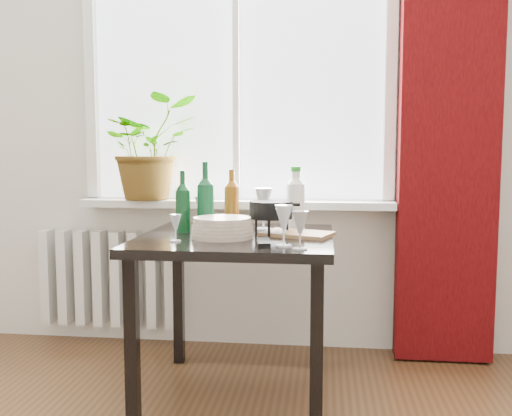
# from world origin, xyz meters

# --- Properties ---
(window) EXTENTS (1.72, 0.08, 1.62)m
(window) POSITION_xyz_m (0.00, 2.22, 1.60)
(window) COLOR white
(window) RESTS_ON ground
(windowsill) EXTENTS (1.72, 0.20, 0.04)m
(windowsill) POSITION_xyz_m (0.00, 2.15, 0.82)
(windowsill) COLOR silver
(windowsill) RESTS_ON ground
(curtain) EXTENTS (0.50, 0.12, 2.56)m
(curtain) POSITION_xyz_m (1.12, 2.12, 1.30)
(curtain) COLOR #390506
(curtain) RESTS_ON ground
(radiator) EXTENTS (0.80, 0.10, 0.55)m
(radiator) POSITION_xyz_m (-0.75, 2.18, 0.38)
(radiator) COLOR silver
(radiator) RESTS_ON ground
(table) EXTENTS (0.85, 0.85, 0.74)m
(table) POSITION_xyz_m (0.10, 1.55, 0.65)
(table) COLOR black
(table) RESTS_ON ground
(potted_plant) EXTENTS (0.68, 0.66, 0.57)m
(potted_plant) POSITION_xyz_m (-0.48, 2.15, 1.13)
(potted_plant) COLOR #1E651B
(potted_plant) RESTS_ON windowsill
(wine_bottle_left) EXTENTS (0.09, 0.09, 0.29)m
(wine_bottle_left) POSITION_xyz_m (-0.16, 1.62, 0.88)
(wine_bottle_left) COLOR #0B3B19
(wine_bottle_left) RESTS_ON table
(wine_bottle_right) EXTENTS (0.08, 0.08, 0.33)m
(wine_bottle_right) POSITION_xyz_m (-0.06, 1.63, 0.91)
(wine_bottle_right) COLOR #0C3F20
(wine_bottle_right) RESTS_ON table
(bottle_amber) EXTENTS (0.08, 0.08, 0.29)m
(bottle_amber) POSITION_xyz_m (0.04, 1.81, 0.89)
(bottle_amber) COLOR brown
(bottle_amber) RESTS_ON table
(cleaning_bottle) EXTENTS (0.10, 0.10, 0.31)m
(cleaning_bottle) POSITION_xyz_m (0.35, 1.77, 0.89)
(cleaning_bottle) COLOR white
(cleaning_bottle) RESTS_ON table
(wineglass_front_right) EXTENTS (0.08, 0.08, 0.15)m
(wineglass_front_right) POSITION_xyz_m (0.40, 1.21, 0.82)
(wineglass_front_right) COLOR #B1B6BE
(wineglass_front_right) RESTS_ON table
(wineglass_far_right) EXTENTS (0.09, 0.09, 0.17)m
(wineglass_far_right) POSITION_xyz_m (0.33, 1.27, 0.82)
(wineglass_far_right) COLOR silver
(wineglass_far_right) RESTS_ON table
(wineglass_back_center) EXTENTS (0.11, 0.11, 0.21)m
(wineglass_back_center) POSITION_xyz_m (0.20, 1.75, 0.84)
(wineglass_back_center) COLOR silver
(wineglass_back_center) RESTS_ON table
(wineglass_back_left) EXTENTS (0.07, 0.07, 0.15)m
(wineglass_back_left) POSITION_xyz_m (-0.13, 1.88, 0.81)
(wineglass_back_left) COLOR silver
(wineglass_back_left) RESTS_ON table
(wineglass_front_left) EXTENTS (0.06, 0.06, 0.11)m
(wineglass_front_left) POSITION_xyz_m (-0.12, 1.34, 0.80)
(wineglass_front_left) COLOR silver
(wineglass_front_left) RESTS_ON table
(plate_stack) EXTENTS (0.30, 0.30, 0.09)m
(plate_stack) POSITION_xyz_m (0.05, 1.47, 0.78)
(plate_stack) COLOR beige
(plate_stack) RESTS_ON table
(fondue_pot) EXTENTS (0.28, 0.26, 0.15)m
(fondue_pot) POSITION_xyz_m (0.25, 1.59, 0.82)
(fondue_pot) COLOR black
(fondue_pot) RESTS_ON table
(tv_remote) EXTENTS (0.07, 0.17, 0.02)m
(tv_remote) POSITION_xyz_m (0.25, 1.31, 0.75)
(tv_remote) COLOR black
(tv_remote) RESTS_ON table
(cutting_board) EXTENTS (0.35, 0.28, 0.02)m
(cutting_board) POSITION_xyz_m (0.37, 1.57, 0.75)
(cutting_board) COLOR #976F44
(cutting_board) RESTS_ON table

